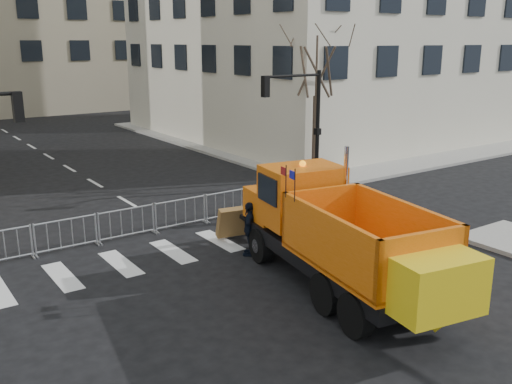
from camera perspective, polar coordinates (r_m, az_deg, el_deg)
ground at (r=15.29m, az=4.99°, el=-11.15°), size 120.00×120.00×0.00m
sidewalk_back at (r=21.99m, az=-9.29°, el=-2.83°), size 64.00×5.00×0.15m
traffic_light_right at (r=26.79m, az=6.18°, el=6.25°), size 0.18×0.18×5.40m
crowd_barriers at (r=20.77m, az=-10.12°, el=-2.56°), size 12.60×0.60×1.10m
street_tree at (r=27.86m, az=5.98°, el=8.76°), size 3.00×3.00×7.50m
plow_truck at (r=15.60m, az=8.37°, el=-4.10°), size 4.25×9.95×3.75m
cop_a at (r=21.62m, az=0.98°, el=-0.50°), size 0.79×0.63×1.91m
cop_b at (r=18.80m, az=1.95°, el=-3.19°), size 0.87×0.69×1.72m
cop_c at (r=18.26m, az=-0.64°, el=-3.68°), size 1.02×1.04×1.76m
newspaper_box at (r=26.23m, az=4.39°, el=1.65°), size 0.48×0.43×1.10m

